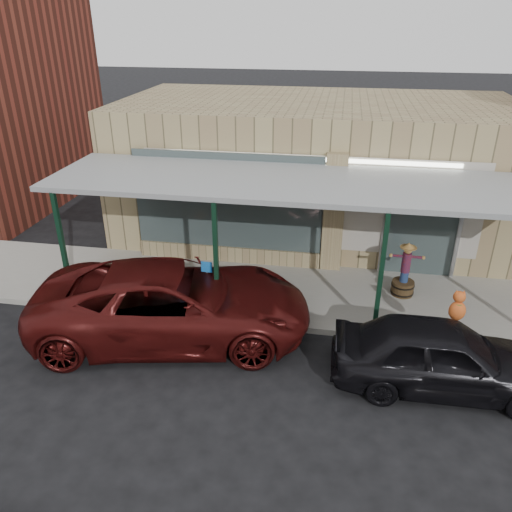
% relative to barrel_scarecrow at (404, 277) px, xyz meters
% --- Properties ---
extents(ground, '(120.00, 120.00, 0.00)m').
position_rel_barrel_scarecrow_xyz_m(ground, '(-2.56, -3.93, -0.63)').
color(ground, black).
rests_on(ground, ground).
extents(sidewalk, '(40.00, 3.20, 0.15)m').
position_rel_barrel_scarecrow_xyz_m(sidewalk, '(-2.56, -0.33, -0.56)').
color(sidewalk, gray).
rests_on(sidewalk, ground).
extents(storefront, '(12.00, 6.25, 4.20)m').
position_rel_barrel_scarecrow_xyz_m(storefront, '(-2.56, 4.23, 1.46)').
color(storefront, '#99885D').
rests_on(storefront, ground).
extents(awning, '(12.00, 3.00, 3.04)m').
position_rel_barrel_scarecrow_xyz_m(awning, '(-2.56, -0.37, 2.38)').
color(awning, gray).
rests_on(awning, ground).
extents(block_buildings_near, '(61.00, 8.00, 8.00)m').
position_rel_barrel_scarecrow_xyz_m(block_buildings_near, '(-0.55, 5.27, 3.13)').
color(block_buildings_near, maroon).
rests_on(block_buildings_near, ground).
extents(barrel_scarecrow, '(0.87, 0.63, 1.43)m').
position_rel_barrel_scarecrow_xyz_m(barrel_scarecrow, '(0.00, 0.00, 0.00)').
color(barrel_scarecrow, '#44311B').
rests_on(barrel_scarecrow, sidewalk).
extents(barrel_pumpkin, '(0.77, 0.77, 0.74)m').
position_rel_barrel_scarecrow_xyz_m(barrel_pumpkin, '(-6.12, -0.90, -0.22)').
color(barrel_pumpkin, '#44311B').
rests_on(barrel_pumpkin, sidewalk).
extents(handicap_sign, '(0.26, 0.04, 1.27)m').
position_rel_barrel_scarecrow_xyz_m(handicap_sign, '(-4.66, -1.53, 0.34)').
color(handicap_sign, gray).
rests_on(handicap_sign, sidewalk).
extents(parked_sedan, '(4.16, 1.98, 1.62)m').
position_rel_barrel_scarecrow_xyz_m(parked_sedan, '(0.39, -3.24, 0.08)').
color(parked_sedan, black).
rests_on(parked_sedan, ground).
extents(car_maroon, '(6.44, 3.87, 1.67)m').
position_rel_barrel_scarecrow_xyz_m(car_maroon, '(-5.19, -2.47, 0.21)').
color(car_maroon, '#450F0D').
rests_on(car_maroon, ground).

